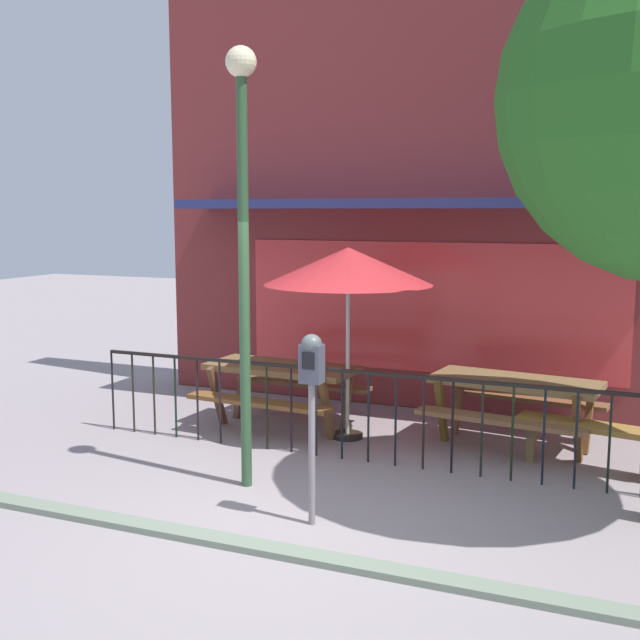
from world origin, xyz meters
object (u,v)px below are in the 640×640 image
object	(u,v)px
picnic_table_right	(515,393)
street_lamp	(243,207)
patio_umbrella	(348,267)
patio_bench	(587,435)
picnic_table_left	(281,378)
parking_meter_near	(312,379)

from	to	relation	value
picnic_table_right	street_lamp	size ratio (longest dim) A/B	0.49
patio_umbrella	patio_bench	world-z (taller)	patio_umbrella
picnic_table_left	parking_meter_near	xyz separation A→B (m)	(1.46, -2.52, 0.63)
patio_umbrella	picnic_table_right	bearing A→B (deg)	11.01
patio_bench	street_lamp	xyz separation A→B (m)	(-2.96, -1.72, 2.28)
patio_bench	parking_meter_near	distance (m)	3.22
picnic_table_right	patio_bench	bearing A→B (deg)	-30.28
street_lamp	patio_bench	bearing A→B (deg)	30.21
street_lamp	picnic_table_left	bearing A→B (deg)	105.49
picnic_table_left	picnic_table_right	world-z (taller)	same
picnic_table_right	parking_meter_near	world-z (taller)	parking_meter_near
picnic_table_left	picnic_table_right	xyz separation A→B (m)	(2.70, 0.28, 0.00)
patio_umbrella	street_lamp	xyz separation A→B (m)	(-0.34, -1.83, 0.66)
parking_meter_near	patio_umbrella	bearing A→B (deg)	103.60
parking_meter_near	street_lamp	distance (m)	1.78
parking_meter_near	street_lamp	world-z (taller)	street_lamp
picnic_table_right	patio_umbrella	distance (m)	2.31
picnic_table_left	patio_bench	size ratio (longest dim) A/B	1.32
picnic_table_left	picnic_table_right	bearing A→B (deg)	5.90
patio_umbrella	parking_meter_near	world-z (taller)	patio_umbrella
picnic_table_right	street_lamp	world-z (taller)	street_lamp
patio_umbrella	patio_bench	size ratio (longest dim) A/B	1.53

